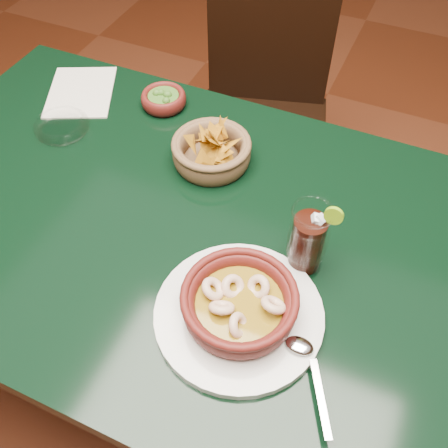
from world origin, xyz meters
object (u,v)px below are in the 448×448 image
at_px(dining_chair, 263,111).
at_px(cola_drink, 308,240).
at_px(dining_table, 167,244).
at_px(shrimp_plate, 240,306).
at_px(chip_basket, 212,151).

relative_size(dining_chair, cola_drink, 5.33).
bearing_deg(cola_drink, dining_table, 179.59).
relative_size(dining_chair, shrimp_plate, 2.60).
height_order(shrimp_plate, cola_drink, cola_drink).
bearing_deg(cola_drink, shrimp_plate, -113.51).
bearing_deg(dining_table, cola_drink, -0.41).
distance_m(dining_table, shrimp_plate, 0.30).
xyz_separation_m(dining_table, chip_basket, (0.03, 0.17, 0.13)).
height_order(dining_chair, shrimp_plate, dining_chair).
bearing_deg(shrimp_plate, dining_chair, 107.44).
bearing_deg(shrimp_plate, chip_basket, 121.78).
relative_size(dining_table, cola_drink, 7.27).
distance_m(dining_table, cola_drink, 0.33).
relative_size(dining_table, shrimp_plate, 3.55).
bearing_deg(dining_chair, shrimp_plate, -72.56).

